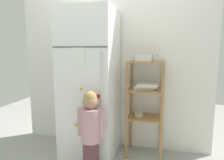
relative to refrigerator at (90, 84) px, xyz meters
name	(u,v)px	position (x,y,z in m)	size (l,w,h in m)	color
ground_plane	(105,155)	(0.20, -0.02, -0.92)	(6.00, 6.00, 0.00)	#999993
kitchen_wall_back	(112,63)	(0.20, 0.34, 0.25)	(2.65, 0.03, 2.33)	silver
refrigerator	(90,84)	(0.00, 0.00, 0.00)	(0.65, 0.65, 1.83)	white
child_standing	(91,125)	(0.16, -0.43, -0.36)	(0.30, 0.22, 0.92)	brown
pantry_shelf_unit	(145,97)	(0.68, 0.13, -0.15)	(0.45, 0.35, 1.21)	#9E7247
fruit_bin	(145,58)	(0.67, 0.12, 0.33)	(0.21, 0.16, 0.08)	white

